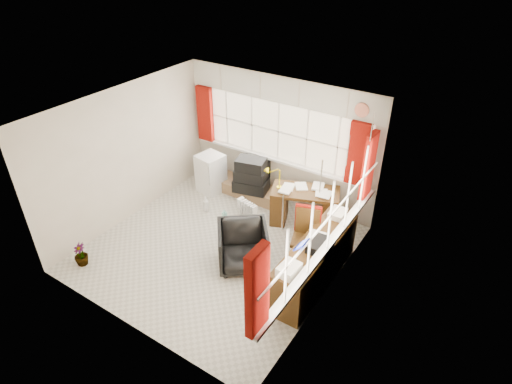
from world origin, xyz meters
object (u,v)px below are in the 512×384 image
credenza (315,261)px  crt_tv (254,171)px  office_chair (243,247)px  tv_bench (247,189)px  task_chair (306,234)px  desk (305,205)px  radiator (248,218)px  desk_lamp (280,174)px  mini_fridge (211,173)px

credenza → crt_tv: size_ratio=3.14×
office_chair → tv_bench: bearing=83.9°
task_chair → desk: bearing=118.4°
radiator → desk_lamp: bearing=60.8°
desk_lamp → credenza: desk_lamp is taller
desk → radiator: size_ratio=2.38×
crt_tv → radiator: bearing=-61.8°
tv_bench → office_chair: bearing=-57.8°
credenza → crt_tv: credenza is taller
desk_lamp → credenza: 1.81m
task_chair → office_chair: 1.03m
desk_lamp → crt_tv: bearing=148.4°
credenza → desk: bearing=123.5°
desk → tv_bench: bearing=170.8°
radiator → mini_fridge: (-1.39, 0.69, 0.18)m
task_chair → crt_tv: bearing=144.5°
desk → office_chair: 1.61m
crt_tv → mini_fridge: 0.90m
desk_lamp → crt_tv: size_ratio=0.63×
task_chair → office_chair: bearing=-141.3°
desk_lamp → desk: bearing=20.9°
desk_lamp → tv_bench: (-0.98, 0.40, -0.85)m
tv_bench → crt_tv: size_ratio=2.20×
task_chair → mini_fridge: bearing=161.2°
desk → task_chair: (0.51, -0.95, 0.16)m
desk → task_chair: task_chair is taller
task_chair → tv_bench: 2.30m
credenza → tv_bench: size_ratio=1.43×
desk_lamp → tv_bench: bearing=157.5°
radiator → crt_tv: 1.29m
desk → task_chair: bearing=-61.6°
radiator → task_chair: bearing=-9.8°
office_chair → mini_fridge: size_ratio=0.99×
office_chair → radiator: (-0.47, 0.86, -0.14)m
radiator → mini_fridge: bearing=153.7°
desk → tv_bench: (-1.42, 0.23, -0.26)m
credenza → office_chair: bearing=-165.5°
radiator → mini_fridge: mini_fridge is taller
mini_fridge → task_chair: bearing=-18.8°
credenza → task_chair: bearing=135.0°
desk_lamp → radiator: size_ratio=0.71×
task_chair → credenza: 0.51m
desk → task_chair: 1.09m
radiator → credenza: credenza is taller
radiator → mini_fridge: 1.56m
desk_lamp → credenza: bearing=-40.6°
task_chair → radiator: bearing=170.2°
office_chair → tv_bench: office_chair is taller
radiator → crt_tv: size_ratio=0.89×
credenza → crt_tv: (-2.21, 1.67, 0.12)m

